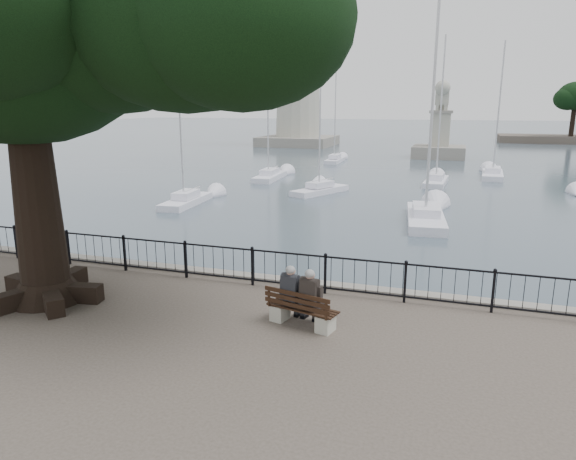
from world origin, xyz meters
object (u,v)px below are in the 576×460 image
at_px(bench, 301,313).
at_px(lion_monument, 440,139).
at_px(lighthouse, 299,51).
at_px(tree, 55,9).
at_px(person_right, 312,300).
at_px(person_left, 293,296).

bearing_deg(bench, lion_monument, 88.84).
bearing_deg(lion_monument, lighthouse, 148.91).
bearing_deg(bench, lighthouse, 107.14).
height_order(tree, lighthouse, lighthouse).
height_order(lighthouse, lion_monument, lighthouse).
bearing_deg(lion_monument, bench, -91.16).
bearing_deg(person_right, lighthouse, 107.35).
bearing_deg(person_right, person_left, 165.82).
bearing_deg(lighthouse, bench, -72.86).
bearing_deg(person_left, lighthouse, 106.98).
bearing_deg(lighthouse, person_right, -72.65).
distance_m(bench, tree, 8.45).
bearing_deg(tree, lighthouse, 102.31).
distance_m(bench, person_left, 0.42).
height_order(person_left, person_right, same).
height_order(bench, person_left, person_left).
relative_size(person_left, lighthouse, 0.04).
height_order(person_left, tree, tree).
bearing_deg(bench, tree, -176.74).
bearing_deg(tree, lion_monument, 82.58).
distance_m(bench, lion_monument, 49.57).
bearing_deg(tree, bench, 3.26).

